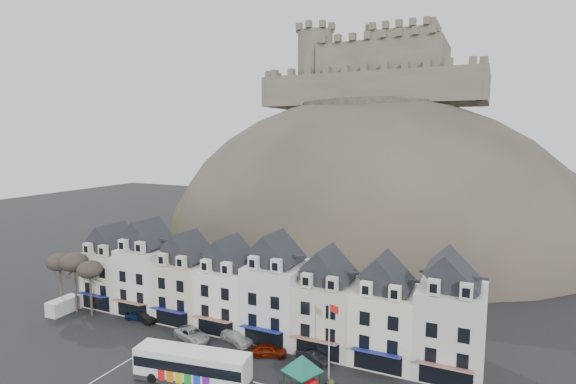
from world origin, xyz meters
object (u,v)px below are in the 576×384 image
Objects in this scene: flagpole at (330,337)px; white_van at (63,306)px; car_maroon at (268,350)px; car_white at (236,336)px; car_black at (145,317)px; car_charcoal at (313,357)px; car_silver at (192,334)px; car_navy at (138,316)px; bus_shelter at (302,363)px; bus at (192,364)px.

flagpole is 40.72m from white_van.
car_white is at bearing 52.79° from car_maroon.
car_black is 1.07× the size of car_charcoal.
car_white is at bearing 163.63° from flagpole.
car_silver is 1.00× the size of car_white.
car_navy is at bearing 10.18° from white_van.
car_navy is 0.92× the size of car_charcoal.
car_black is at bearing 98.37° from car_silver.
bus_shelter is at bearing -86.50° from car_silver.
flagpole is 28.42m from car_black.
car_charcoal is (15.52, 1.13, -0.08)m from car_silver.
flagpole is 19.21m from car_silver.
bus_shelter reaches higher than car_navy.
car_black is at bearing 64.57° from car_maroon.
car_navy is (11.48, 2.50, -0.41)m from white_van.
white_van is (-27.75, 7.09, -0.86)m from bus.
car_maroon is (-8.22, 2.43, -4.23)m from flagpole.
flagpole is (12.76, 5.65, 3.06)m from bus.
car_black is at bearing 9.05° from white_van.
bus reaches higher than car_maroon.
car_charcoal is (5.12, 0.81, -0.07)m from car_maroon.
car_charcoal is at bearing -102.03° from car_maroon.
bus is at bearing 148.31° from car_charcoal.
car_white is at bearing 3.17° from white_van.
car_maroon is at bearing -84.49° from car_white.
car_maroon is at bearing -68.56° from car_silver.
car_white is 5.41m from car_maroon.
bus is 2.72× the size of white_van.
bus is 17.90m from car_black.
car_silver reaches higher than car_maroon.
car_charcoal is at bearing -75.18° from car_black.
car_silver is 15.56m from car_charcoal.
car_maroon is at bearing 163.92° from bus_shelter.
car_maroon is (20.80, -1.51, 0.10)m from car_navy.
white_van is at bearing 156.89° from bus.
car_silver is at bearing 173.54° from flagpole.
car_charcoal is at bearing -66.17° from car_silver.
car_black is 19.66m from car_maroon.
car_silver is at bearing 109.83° from car_charcoal.
car_silver is at bearing -84.83° from car_black.
car_navy is 0.85× the size of car_maroon.
flagpole reaches higher than car_black.
car_navy is 10.56m from car_silver.
bus is 18.93m from car_navy.
white_van is 1.09× the size of car_black.
flagpole is 2.41× the size of car_navy.
car_silver is at bearing -0.36° from white_van.
bus_shelter reaches higher than car_charcoal.
bus_shelter is 1.47× the size of car_charcoal.
car_navy is at bearing 104.10° from car_charcoal.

